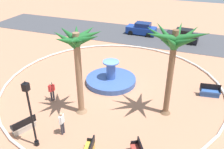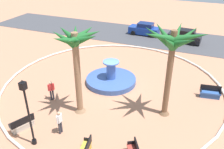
# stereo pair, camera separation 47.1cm
# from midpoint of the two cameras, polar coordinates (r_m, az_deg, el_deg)

# --- Properties ---
(ground_plane) EXTENTS (80.00, 80.00, 0.00)m
(ground_plane) POSITION_cam_midpoint_polar(r_m,az_deg,el_deg) (21.09, -0.53, -2.59)
(ground_plane) COLOR tan
(plaza_curb) EXTENTS (18.86, 18.86, 0.20)m
(plaza_curb) POSITION_cam_midpoint_polar(r_m,az_deg,el_deg) (21.04, -0.53, -2.36)
(plaza_curb) COLOR silver
(plaza_curb) RESTS_ON ground
(street_asphalt) EXTENTS (48.00, 8.00, 0.03)m
(street_asphalt) POSITION_cam_midpoint_polar(r_m,az_deg,el_deg) (33.19, 8.32, 8.96)
(street_asphalt) COLOR #424247
(street_asphalt) RESTS_ON ground
(fountain) EXTENTS (4.42, 4.42, 2.09)m
(fountain) POSITION_cam_midpoint_polar(r_m,az_deg,el_deg) (21.37, -0.89, -1.20)
(fountain) COLOR #38569E
(fountain) RESTS_ON ground
(palm_tree_near_fountain) EXTENTS (4.03, 3.95, 6.55)m
(palm_tree_near_fountain) POSITION_cam_midpoint_polar(r_m,az_deg,el_deg) (15.71, 13.57, 6.34)
(palm_tree_near_fountain) COLOR brown
(palm_tree_near_fountain) RESTS_ON ground
(palm_tree_by_curb) EXTENTS (3.33, 3.37, 6.32)m
(palm_tree_by_curb) POSITION_cam_midpoint_polar(r_m,az_deg,el_deg) (15.68, -9.06, 5.83)
(palm_tree_by_curb) COLOR #8E6B4C
(palm_tree_by_curb) RESTS_ON ground
(bench_west) EXTENTS (1.11, 1.66, 1.00)m
(bench_west) POSITION_cam_midpoint_polar(r_m,az_deg,el_deg) (17.22, -20.91, -11.41)
(bench_west) COLOR beige
(bench_west) RESTS_ON ground
(bench_north) EXTENTS (1.66, 0.74, 1.00)m
(bench_north) POSITION_cam_midpoint_polar(r_m,az_deg,el_deg) (20.96, 21.59, -3.92)
(bench_north) COLOR #335BA8
(bench_north) RESTS_ON ground
(lamppost) EXTENTS (0.32, 0.32, 4.54)m
(lamppost) POSITION_cam_midpoint_polar(r_m,az_deg,el_deg) (14.49, -19.73, -7.94)
(lamppost) COLOR black
(lamppost) RESTS_ON ground
(person_cyclist_helmet) EXTENTS (0.22, 0.53, 1.68)m
(person_cyclist_helmet) POSITION_cam_midpoint_polar(r_m,az_deg,el_deg) (15.89, -12.67, -10.97)
(person_cyclist_helmet) COLOR #33333D
(person_cyclist_helmet) RESTS_ON ground
(person_cyclist_photo) EXTENTS (0.37, 0.44, 1.65)m
(person_cyclist_photo) POSITION_cam_midpoint_polar(r_m,az_deg,el_deg) (19.27, -14.78, -3.67)
(person_cyclist_photo) COLOR #33333D
(person_cyclist_photo) RESTS_ON ground
(parked_car_leftmost) EXTENTS (4.05, 2.01, 1.67)m
(parked_car_leftmost) POSITION_cam_midpoint_polar(r_m,az_deg,el_deg) (33.59, 6.63, 10.68)
(parked_car_leftmost) COLOR navy
(parked_car_leftmost) RESTS_ON ground
(parked_car_second) EXTENTS (4.11, 2.13, 1.67)m
(parked_car_second) POSITION_cam_midpoint_polar(r_m,az_deg,el_deg) (31.87, 15.92, 8.81)
(parked_car_second) COLOR black
(parked_car_second) RESTS_ON ground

